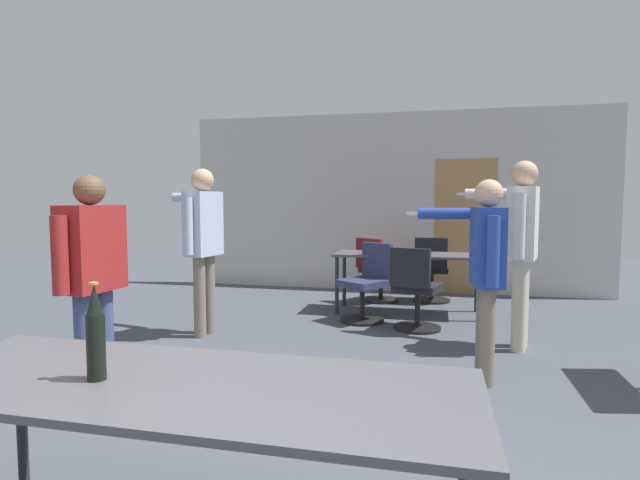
# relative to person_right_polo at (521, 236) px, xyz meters

# --- Properties ---
(back_wall) EXTENTS (6.49, 0.12, 2.78)m
(back_wall) POSITION_rel_person_right_polo_xyz_m (-1.43, 2.88, 0.29)
(back_wall) COLOR beige
(back_wall) RESTS_ON ground_plane
(conference_table_near) EXTENTS (2.22, 0.79, 0.76)m
(conference_table_near) POSITION_rel_person_right_polo_xyz_m (-1.71, -3.38, -0.40)
(conference_table_near) COLOR #4C4C51
(conference_table_near) RESTS_ON ground_plane
(conference_table_far) EXTENTS (1.84, 0.64, 0.76)m
(conference_table_far) POSITION_rel_person_right_polo_xyz_m (-1.12, 1.31, -0.41)
(conference_table_far) COLOR #4C4C51
(conference_table_far) RESTS_ON ground_plane
(person_right_polo) EXTENTS (0.77, 0.78, 1.80)m
(person_right_polo) POSITION_rel_person_right_polo_xyz_m (0.00, 0.00, 0.00)
(person_right_polo) COLOR beige
(person_right_polo) RESTS_ON ground_plane
(person_left_plaid) EXTENTS (0.77, 0.70, 1.76)m
(person_left_plaid) POSITION_rel_person_right_polo_xyz_m (-3.17, -0.23, -0.02)
(person_left_plaid) COLOR slate
(person_left_plaid) RESTS_ON ground_plane
(person_far_watching) EXTENTS (0.75, 0.58, 1.59)m
(person_far_watching) POSITION_rel_person_right_polo_xyz_m (-0.41, -1.00, -0.13)
(person_far_watching) COLOR slate
(person_far_watching) RESTS_ON ground_plane
(person_near_casual) EXTENTS (0.74, 0.72, 1.61)m
(person_near_casual) POSITION_rel_person_right_polo_xyz_m (-3.21, -1.94, -0.13)
(person_near_casual) COLOR #3D4C75
(person_near_casual) RESTS_ON ground_plane
(office_chair_near_pushed) EXTENTS (0.58, 0.63, 0.93)m
(office_chair_near_pushed) POSITION_rel_person_right_polo_xyz_m (-0.99, 0.46, -0.66)
(office_chair_near_pushed) COLOR black
(office_chair_near_pushed) RESTS_ON ground_plane
(office_chair_far_right) EXTENTS (0.66, 0.68, 0.91)m
(office_chair_far_right) POSITION_rel_person_right_polo_xyz_m (-1.58, 1.93, -0.67)
(office_chair_far_right) COLOR black
(office_chair_far_right) RESTS_ON ground_plane
(office_chair_far_left) EXTENTS (0.66, 0.68, 0.92)m
(office_chair_far_left) POSITION_rel_person_right_polo_xyz_m (-1.57, 0.80, -0.67)
(office_chair_far_left) COLOR black
(office_chair_far_left) RESTS_ON ground_plane
(office_chair_side_rolled) EXTENTS (0.52, 0.56, 0.92)m
(office_chair_side_rolled) POSITION_rel_person_right_polo_xyz_m (-0.83, 2.07, -0.66)
(office_chair_side_rolled) COLOR black
(office_chair_side_rolled) RESTS_ON ground_plane
(beer_bottle) EXTENTS (0.07, 0.07, 0.37)m
(beer_bottle) POSITION_rel_person_right_polo_xyz_m (-2.02, -3.44, -0.16)
(beer_bottle) COLOR black
(beer_bottle) RESTS_ON conference_table_near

